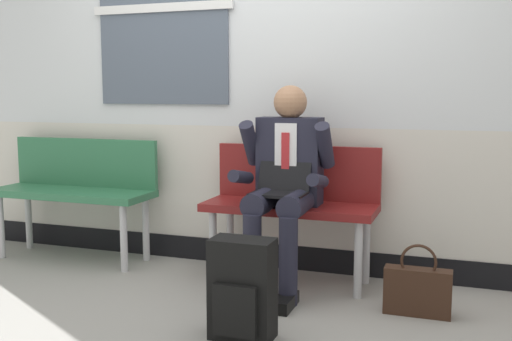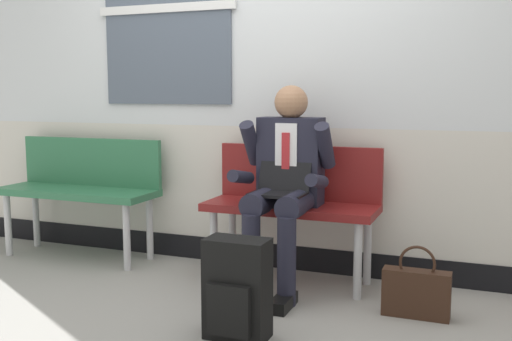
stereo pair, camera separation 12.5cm
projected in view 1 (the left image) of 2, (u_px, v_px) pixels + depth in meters
The scene contains 7 objects.
ground_plane at pixel (221, 296), 3.61m from camera, with size 18.00×18.00×0.00m, color gray.
station_wall at pixel (260, 62), 4.12m from camera, with size 6.24×0.16×2.88m.
bench_with_person at pixel (292, 199), 3.87m from camera, with size 1.10×0.42×0.88m.
bench_empty at pixel (77, 185), 4.41m from camera, with size 1.21×0.42×0.88m.
person_seated at pixel (284, 181), 3.67m from camera, with size 0.57×0.70×1.27m.
backpack at pixel (242, 290), 2.96m from camera, with size 0.31×0.22×0.51m.
handbag at pixel (418, 290), 3.29m from camera, with size 0.36×0.10×0.40m.
Camera 1 is at (1.36, -3.21, 1.22)m, focal length 41.89 mm.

